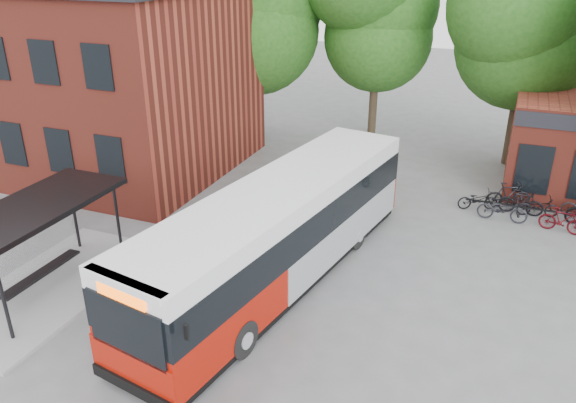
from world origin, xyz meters
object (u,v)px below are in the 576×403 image
at_px(bus_shelter, 43,248).
at_px(bicycle_5, 562,220).
at_px(bicycle_4, 538,206).
at_px(bicycle_2, 502,209).
at_px(city_bus, 280,234).
at_px(bicycle_3, 521,202).
at_px(bicycle_0, 478,200).
at_px(bicycle_1, 508,195).

height_order(bus_shelter, bicycle_5, bus_shelter).
height_order(bus_shelter, bicycle_4, bus_shelter).
relative_size(bus_shelter, bicycle_2, 3.80).
bearing_deg(city_bus, bicycle_2, 58.01).
bearing_deg(bicycle_2, bicycle_3, -34.89).
xyz_separation_m(bicycle_0, bicycle_4, (2.23, 0.20, -0.01)).
distance_m(bicycle_2, bicycle_3, 1.10).
bearing_deg(bicycle_5, bus_shelter, 134.05).
height_order(city_bus, bicycle_1, city_bus).
xyz_separation_m(bus_shelter, bicycle_2, (12.60, 10.19, -0.97)).
xyz_separation_m(bus_shelter, bicycle_1, (12.75, 11.54, -0.90)).
distance_m(bicycle_0, bicycle_4, 2.24).
distance_m(bus_shelter, bicycle_3, 17.30).
xyz_separation_m(bicycle_4, bicycle_5, (0.81, -1.14, 0.07)).
relative_size(bus_shelter, bicycle_5, 4.40).
bearing_deg(bicycle_3, bus_shelter, 131.74).
height_order(city_bus, bicycle_2, city_bus).
bearing_deg(city_bus, bicycle_3, 58.64).
bearing_deg(bicycle_5, bicycle_4, 44.94).
relative_size(bicycle_4, bicycle_5, 0.98).
xyz_separation_m(bus_shelter, city_bus, (6.30, 3.20, 0.15)).
xyz_separation_m(bicycle_1, bicycle_5, (1.93, -1.54, -0.07)).
bearing_deg(bicycle_4, bicycle_2, 114.96).
xyz_separation_m(city_bus, bicycle_3, (6.94, 7.89, -1.09)).
distance_m(bicycle_3, bicycle_5, 1.80).
bearing_deg(bicycle_0, bicycle_1, -83.27).
height_order(bicycle_1, bicycle_3, bicycle_1).
bearing_deg(bus_shelter, bicycle_0, 43.23).
bearing_deg(bicycle_5, bicycle_0, 82.58).
distance_m(bus_shelter, bicycle_5, 17.79).
height_order(bus_shelter, city_bus, city_bus).
distance_m(bus_shelter, bicycle_2, 16.23).
height_order(bicycle_2, bicycle_3, bicycle_3).
bearing_deg(bicycle_1, city_bus, 119.73).
bearing_deg(bicycle_1, bicycle_2, 150.83).
height_order(bicycle_0, bicycle_4, bicycle_0).
height_order(city_bus, bicycle_5, city_bus).
distance_m(city_bus, bicycle_4, 11.04).
xyz_separation_m(bicycle_1, bicycle_4, (1.12, -0.39, -0.13)).
distance_m(bicycle_0, bicycle_5, 3.18).
height_order(bus_shelter, bicycle_2, bus_shelter).
bearing_deg(bicycle_3, city_bus, 140.48).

